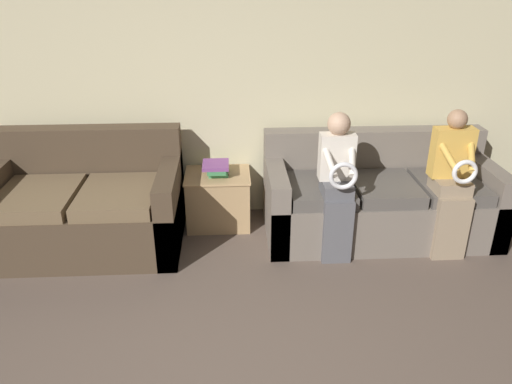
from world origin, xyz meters
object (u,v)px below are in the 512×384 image
object	(u,v)px
couch_main	(378,199)
child_left_seated	(337,180)
child_right_seated	(452,180)
book_stack	(217,168)
couch_side	(85,208)
side_shelf	(218,198)

from	to	relation	value
couch_main	child_left_seated	size ratio (longest dim) A/B	1.67
child_right_seated	book_stack	size ratio (longest dim) A/B	4.16
couch_main	child_left_seated	world-z (taller)	child_left_seated
book_stack	couch_side	bearing A→B (deg)	-165.45
side_shelf	couch_main	bearing A→B (deg)	-9.16
side_shelf	book_stack	xyz separation A→B (m)	(-0.00, -0.00, 0.31)
side_shelf	child_right_seated	bearing A→B (deg)	-17.33
book_stack	side_shelf	bearing A→B (deg)	11.93
child_right_seated	side_shelf	distance (m)	2.06
couch_main	child_right_seated	bearing A→B (deg)	-37.80
couch_side	couch_main	bearing A→B (deg)	1.39
child_left_seated	book_stack	distance (m)	1.16
child_left_seated	book_stack	bearing A→B (deg)	148.53
child_right_seated	book_stack	world-z (taller)	child_right_seated
child_left_seated	couch_main	bearing A→B (deg)	37.77
couch_side	child_left_seated	bearing A→B (deg)	-8.14
couch_side	book_stack	size ratio (longest dim) A/B	5.57
child_left_seated	child_right_seated	bearing A→B (deg)	-0.03
couch_side	book_stack	xyz separation A→B (m)	(1.14, 0.30, 0.23)
couch_side	side_shelf	distance (m)	1.19
child_left_seated	side_shelf	bearing A→B (deg)	148.48
couch_side	child_right_seated	xyz separation A→B (m)	(3.07, -0.30, 0.32)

